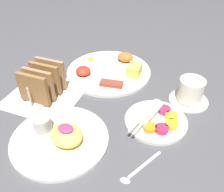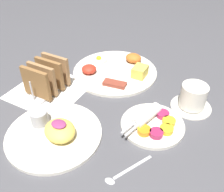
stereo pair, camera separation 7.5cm
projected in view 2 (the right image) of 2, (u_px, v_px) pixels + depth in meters
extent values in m
plane|color=#47474C|center=(87.00, 109.00, 0.75)|extent=(3.00, 3.00, 0.00)
cube|color=white|center=(49.00, 90.00, 0.82)|extent=(0.22, 0.22, 0.00)
cylinder|color=silver|center=(115.00, 72.00, 0.90)|extent=(0.30, 0.30, 0.01)
cube|color=#E5C64C|center=(140.00, 72.00, 0.86)|extent=(0.05, 0.06, 0.04)
ellipsoid|color=#C66023|center=(133.00, 58.00, 0.94)|extent=(0.06, 0.05, 0.03)
cylinder|color=#F4EACC|center=(99.00, 60.00, 0.95)|extent=(0.06, 0.06, 0.01)
sphere|color=yellow|center=(99.00, 58.00, 0.95)|extent=(0.02, 0.02, 0.02)
ellipsoid|color=red|center=(89.00, 69.00, 0.88)|extent=(0.05, 0.05, 0.03)
cube|color=brown|center=(115.00, 84.00, 0.82)|extent=(0.08, 0.04, 0.01)
cylinder|color=silver|center=(152.00, 125.00, 0.69)|extent=(0.17, 0.17, 0.01)
cylinder|color=orange|center=(144.00, 131.00, 0.65)|extent=(0.04, 0.04, 0.01)
cylinder|color=#99234C|center=(156.00, 133.00, 0.64)|extent=(0.04, 0.04, 0.01)
cylinder|color=gold|center=(166.00, 130.00, 0.66)|extent=(0.04, 0.04, 0.01)
cylinder|color=gold|center=(169.00, 122.00, 0.68)|extent=(0.04, 0.04, 0.01)
cylinder|color=#99234C|center=(163.00, 114.00, 0.70)|extent=(0.04, 0.04, 0.01)
cylinder|color=white|center=(147.00, 116.00, 0.69)|extent=(0.05, 0.10, 0.03)
cube|color=silver|center=(132.00, 131.00, 0.64)|extent=(0.02, 0.05, 0.00)
cube|color=silver|center=(128.00, 128.00, 0.65)|extent=(0.02, 0.05, 0.00)
cylinder|color=silver|center=(54.00, 134.00, 0.66)|extent=(0.25, 0.25, 0.01)
ellipsoid|color=#EAC651|center=(60.00, 130.00, 0.63)|extent=(0.11, 0.10, 0.04)
ellipsoid|color=#8C3366|center=(59.00, 124.00, 0.62)|extent=(0.04, 0.03, 0.01)
cylinder|color=#99999E|center=(39.00, 117.00, 0.67)|extent=(0.05, 0.05, 0.04)
cylinder|color=white|center=(38.00, 113.00, 0.66)|extent=(0.04, 0.04, 0.01)
cube|color=#B7B7BC|center=(49.00, 89.00, 0.82)|extent=(0.06, 0.15, 0.01)
cube|color=brown|center=(36.00, 83.00, 0.75)|extent=(0.10, 0.01, 0.10)
cube|color=#966D44|center=(43.00, 78.00, 0.78)|extent=(0.10, 0.01, 0.10)
cube|color=brown|center=(50.00, 73.00, 0.80)|extent=(0.10, 0.01, 0.10)
cube|color=#987047|center=(56.00, 69.00, 0.82)|extent=(0.10, 0.01, 0.10)
cylinder|color=#B7B7BC|center=(32.00, 91.00, 0.75)|extent=(0.01, 0.01, 0.07)
cylinder|color=#B7B7BC|center=(61.00, 69.00, 0.84)|extent=(0.01, 0.01, 0.07)
cylinder|color=silver|center=(191.00, 106.00, 0.75)|extent=(0.12, 0.12, 0.01)
cylinder|color=silver|center=(193.00, 96.00, 0.73)|extent=(0.08, 0.08, 0.07)
cylinder|color=#381E0F|center=(195.00, 88.00, 0.71)|extent=(0.06, 0.06, 0.01)
cube|color=silver|center=(133.00, 167.00, 0.58)|extent=(0.06, 0.10, 0.00)
ellipsoid|color=silver|center=(110.00, 180.00, 0.55)|extent=(0.02, 0.02, 0.01)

